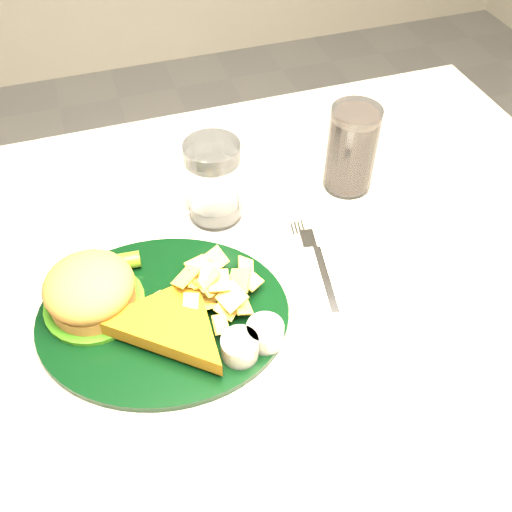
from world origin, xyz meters
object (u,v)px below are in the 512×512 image
Objects in this scene: table at (233,407)px; water_glass at (214,181)px; cola_glass at (352,149)px; fork_napkin at (323,274)px; dinner_plate at (161,300)px.

table is 9.50× the size of water_glass.
cola_glass is at bearing 0.10° from water_glass.
fork_napkin is (0.13, -0.05, 0.38)m from table.
dinner_plate is at bearing -153.15° from cola_glass.
water_glass is at bearing -179.90° from cola_glass.
water_glass is 0.20m from fork_napkin.
fork_napkin is at bearing -123.67° from cola_glass.
cola_glass reaches higher than water_glass.
water_glass is 0.22m from cola_glass.
cola_glass is at bearing 66.78° from fork_napkin.
water_glass reaches higher than fork_napkin.
fork_napkin is at bearing -57.93° from water_glass.
table is 7.79× the size of fork_napkin.
dinner_plate is 2.07× the size of fork_napkin.
table is 0.45m from water_glass.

